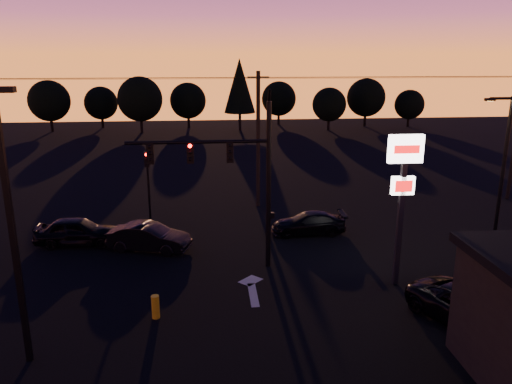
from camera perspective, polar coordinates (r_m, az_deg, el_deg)
ground at (r=21.09m, az=-1.45°, el=-12.97°), size 120.00×120.00×0.00m
lane_arrow at (r=22.60m, az=-0.47°, el=-10.89°), size 1.20×3.10×0.01m
traffic_signal_mast at (r=23.09m, az=-2.48°, el=2.70°), size 6.79×0.52×8.58m
secondary_signal at (r=31.06m, az=-12.25°, el=1.78°), size 0.30×0.31×4.35m
parking_lot_light at (r=17.38m, az=-26.32°, el=-2.14°), size 1.25×0.30×9.14m
pylon_sign at (r=22.23m, az=16.49°, el=1.49°), size 1.50×0.28×6.80m
streetlight at (r=28.93m, az=26.30°, el=2.67°), size 1.55×0.35×8.00m
utility_pole_1 at (r=33.11m, az=0.25°, el=6.04°), size 1.40×0.26×9.00m
power_wires at (r=32.68m, az=0.25°, el=12.92°), size 36.00×1.22×0.07m
bollard at (r=20.47m, az=-11.41°, el=-12.74°), size 0.32×0.32×0.95m
tree_0 at (r=71.82m, az=-22.56°, el=9.60°), size 5.36×5.36×6.74m
tree_1 at (r=73.30m, az=-17.29°, el=9.68°), size 4.54×4.54×5.71m
tree_2 at (r=67.31m, az=-13.12°, el=10.31°), size 5.77×5.78×7.26m
tree_3 at (r=70.83m, az=-7.78°, el=10.30°), size 4.95×4.95×6.22m
tree_4 at (r=67.75m, az=-1.89°, el=12.05°), size 4.18×4.18×9.50m
tree_5 at (r=73.48m, az=2.63°, el=10.61°), size 4.95×4.95×6.22m
tree_6 at (r=68.76m, az=8.36°, el=9.86°), size 4.54×4.54×5.71m
tree_7 at (r=73.21m, az=12.47°, el=10.49°), size 5.36×5.36×6.74m
tree_8 at (r=74.41m, az=17.13°, el=9.53°), size 4.12×4.12×5.19m
car_left at (r=28.83m, az=-19.73°, el=-4.23°), size 4.53×1.96×1.52m
car_mid at (r=27.00m, az=-12.14°, el=-5.08°), size 4.59×2.70×1.43m
car_right at (r=28.98m, az=6.00°, el=-3.55°), size 4.31×1.77×1.25m
suv_parked at (r=21.12m, az=23.48°, el=-12.17°), size 4.26×5.57×1.40m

